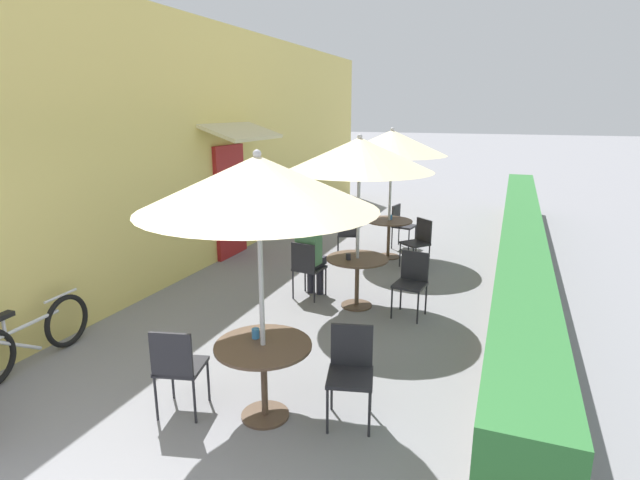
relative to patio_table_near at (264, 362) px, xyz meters
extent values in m
cube|color=#E0CC6B|center=(-3.15, 5.16, 1.55)|extent=(0.24, 13.76, 4.20)
cube|color=maroon|center=(-2.99, 4.47, 0.50)|extent=(0.08, 0.96, 2.10)
cube|color=beige|center=(-2.68, 4.47, 1.80)|extent=(0.78, 1.80, 0.30)
cube|color=tan|center=(2.15, 5.06, -0.32)|extent=(0.44, 12.76, 0.45)
cube|color=#2D6B33|center=(2.15, 5.06, 0.18)|extent=(0.60, 12.12, 0.56)
cylinder|color=brown|center=(0.00, 0.00, -0.54)|extent=(0.44, 0.44, 0.02)
cylinder|color=brown|center=(0.00, 0.00, -0.19)|extent=(0.06, 0.06, 0.70)
cylinder|color=brown|center=(0.00, 0.00, 0.16)|extent=(0.87, 0.87, 0.02)
cylinder|color=#B7B7BC|center=(0.00, 0.00, 0.61)|extent=(0.04, 0.04, 2.33)
cone|color=beige|center=(0.00, 0.00, 1.60)|extent=(1.99, 1.99, 0.45)
sphere|color=#B7B7BC|center=(0.00, 0.00, 1.84)|extent=(0.07, 0.07, 0.07)
cube|color=#232328|center=(-0.75, -0.19, -0.10)|extent=(0.48, 0.48, 0.04)
cube|color=#232328|center=(-0.71, -0.37, 0.11)|extent=(0.38, 0.12, 0.42)
cylinder|color=#232328|center=(-0.62, 0.03, -0.32)|extent=(0.02, 0.02, 0.45)
cylinder|color=#232328|center=(-0.97, -0.05, -0.32)|extent=(0.02, 0.02, 0.45)
cylinder|color=#232328|center=(-0.53, -0.32, -0.32)|extent=(0.02, 0.02, 0.45)
cylinder|color=#232328|center=(-0.88, -0.40, -0.32)|extent=(0.02, 0.02, 0.45)
cube|color=#232328|center=(0.75, 0.19, -0.10)|extent=(0.48, 0.48, 0.04)
cube|color=#232328|center=(0.71, 0.37, 0.11)|extent=(0.38, 0.12, 0.42)
cylinder|color=#232328|center=(0.62, -0.03, -0.32)|extent=(0.02, 0.02, 0.45)
cylinder|color=#232328|center=(0.97, 0.05, -0.32)|extent=(0.02, 0.02, 0.45)
cylinder|color=#232328|center=(0.53, 0.32, -0.32)|extent=(0.02, 0.02, 0.45)
cylinder|color=#232328|center=(0.88, 0.40, -0.32)|extent=(0.02, 0.02, 0.45)
cylinder|color=teal|center=(-0.12, 0.09, 0.22)|extent=(0.07, 0.07, 0.09)
cylinder|color=brown|center=(0.01, 2.84, -0.54)|extent=(0.44, 0.44, 0.02)
cylinder|color=brown|center=(0.01, 2.84, -0.19)|extent=(0.06, 0.06, 0.70)
cylinder|color=brown|center=(0.01, 2.84, 0.16)|extent=(0.87, 0.87, 0.02)
cylinder|color=#B7B7BC|center=(0.01, 2.84, 0.61)|extent=(0.04, 0.04, 2.33)
cone|color=beige|center=(0.01, 2.84, 1.60)|extent=(1.99, 1.99, 0.45)
sphere|color=#B7B7BC|center=(0.01, 2.84, 1.84)|extent=(0.07, 0.07, 0.07)
cube|color=#232328|center=(0.77, 2.74, -0.10)|extent=(0.45, 0.45, 0.04)
cube|color=#232328|center=(0.80, 2.93, 0.11)|extent=(0.38, 0.08, 0.42)
cylinder|color=#232328|center=(0.57, 2.59, -0.32)|extent=(0.02, 0.02, 0.45)
cylinder|color=#232328|center=(0.93, 2.54, -0.32)|extent=(0.02, 0.02, 0.45)
cylinder|color=#232328|center=(0.62, 2.94, -0.32)|extent=(0.02, 0.02, 0.45)
cylinder|color=#232328|center=(0.97, 2.90, -0.32)|extent=(0.02, 0.02, 0.45)
cube|color=#232328|center=(-0.76, 2.94, -0.10)|extent=(0.45, 0.45, 0.04)
cube|color=#232328|center=(-0.79, 2.76, 0.11)|extent=(0.38, 0.08, 0.42)
cylinder|color=#232328|center=(-0.56, 3.10, -0.32)|extent=(0.02, 0.02, 0.45)
cylinder|color=#232328|center=(-0.92, 3.14, -0.32)|extent=(0.02, 0.02, 0.45)
cylinder|color=#232328|center=(-0.61, 2.74, -0.32)|extent=(0.02, 0.02, 0.45)
cylinder|color=#232328|center=(-0.96, 2.79, -0.32)|extent=(0.02, 0.02, 0.45)
cylinder|color=#23232D|center=(-0.66, 3.11, -0.31)|extent=(0.11, 0.11, 0.47)
cylinder|color=#23232D|center=(-0.82, 3.13, -0.31)|extent=(0.11, 0.11, 0.47)
cube|color=#23232D|center=(-0.75, 3.03, -0.02)|extent=(0.34, 0.40, 0.12)
cube|color=#4C8456|center=(-0.76, 2.92, 0.23)|extent=(0.37, 0.26, 0.50)
sphere|color=tan|center=(-0.76, 2.94, 0.60)|extent=(0.20, 0.20, 0.20)
cylinder|color=#232328|center=(-0.09, 2.72, 0.22)|extent=(0.07, 0.07, 0.09)
cylinder|color=brown|center=(-0.15, 5.41, -0.54)|extent=(0.44, 0.44, 0.02)
cylinder|color=brown|center=(-0.15, 5.41, -0.19)|extent=(0.06, 0.06, 0.70)
cylinder|color=brown|center=(-0.15, 5.41, 0.16)|extent=(0.87, 0.87, 0.02)
cylinder|color=#B7B7BC|center=(-0.15, 5.41, 0.61)|extent=(0.04, 0.04, 2.33)
cone|color=beige|center=(-0.15, 5.41, 1.60)|extent=(1.99, 1.99, 0.45)
sphere|color=#B7B7BC|center=(-0.15, 5.41, 1.84)|extent=(0.07, 0.07, 0.07)
cube|color=#232328|center=(-0.02, 6.17, -0.10)|extent=(0.46, 0.46, 0.04)
cube|color=#232328|center=(-0.20, 6.20, 0.11)|extent=(0.10, 0.38, 0.42)
cylinder|color=#232328|center=(0.13, 5.96, -0.32)|extent=(0.02, 0.02, 0.45)
cylinder|color=#232328|center=(0.19, 6.32, -0.32)|extent=(0.02, 0.02, 0.45)
cylinder|color=#232328|center=(-0.23, 6.03, -0.32)|extent=(0.02, 0.02, 0.45)
cylinder|color=#232328|center=(-0.16, 6.38, -0.32)|extent=(0.02, 0.02, 0.45)
cube|color=#232328|center=(-0.88, 5.15, -0.10)|extent=(0.51, 0.51, 0.04)
cube|color=#232328|center=(-0.82, 4.97, 0.11)|extent=(0.37, 0.16, 0.42)
cylinder|color=#232328|center=(-0.77, 5.38, -0.32)|extent=(0.02, 0.02, 0.45)
cylinder|color=#232328|center=(-1.11, 5.26, -0.32)|extent=(0.02, 0.02, 0.45)
cylinder|color=#232328|center=(-0.65, 5.04, -0.32)|extent=(0.02, 0.02, 0.45)
cylinder|color=#232328|center=(-0.99, 4.92, -0.32)|extent=(0.02, 0.02, 0.45)
cube|color=#232328|center=(0.44, 4.91, -0.10)|extent=(0.56, 0.56, 0.04)
cube|color=#232328|center=(0.56, 5.05, 0.11)|extent=(0.31, 0.27, 0.42)
cylinder|color=#232328|center=(0.18, 4.89, -0.32)|extent=(0.02, 0.02, 0.45)
cylinder|color=#232328|center=(0.46, 4.66, -0.32)|extent=(0.02, 0.02, 0.45)
cylinder|color=#232328|center=(0.42, 5.17, -0.32)|extent=(0.02, 0.02, 0.45)
cylinder|color=#232328|center=(0.69, 4.93, -0.32)|extent=(0.02, 0.02, 0.45)
cylinder|color=teal|center=(-0.15, 5.48, 0.22)|extent=(0.07, 0.07, 0.09)
torus|color=black|center=(-2.83, 0.43, -0.23)|extent=(0.09, 0.63, 0.63)
cylinder|color=silver|center=(-2.80, -0.07, -0.06)|extent=(0.08, 0.79, 0.04)
cylinder|color=silver|center=(-2.80, -0.25, -0.22)|extent=(0.07, 0.58, 0.38)
cylinder|color=silver|center=(-2.79, -0.35, 0.03)|extent=(0.04, 0.04, 0.22)
cube|color=black|center=(-2.79, -0.35, 0.14)|extent=(0.11, 0.22, 0.05)
cylinder|color=silver|center=(-2.83, 0.39, 0.10)|extent=(0.05, 0.46, 0.03)
camera|label=1|loc=(1.92, -3.57, 2.18)|focal=28.00mm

